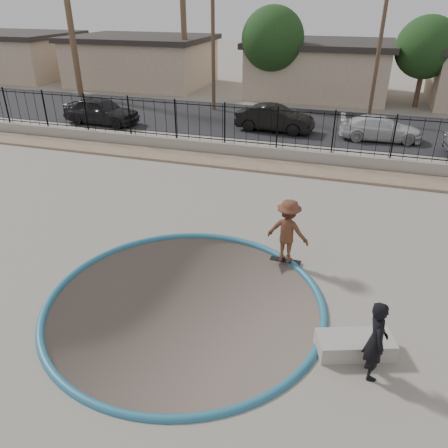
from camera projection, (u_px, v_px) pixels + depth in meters
name	position (u px, v px, depth m)	size (l,w,h in m)	color
ground	(281.00, 170.00, 22.43)	(120.00, 120.00, 2.20)	gray
bowl_pit	(185.00, 302.00, 10.93)	(6.84, 6.84, 1.80)	brown
coping_ring	(185.00, 302.00, 10.93)	(7.04, 7.04, 0.20)	#286782
rock_strip	(271.00, 166.00, 19.53)	(42.00, 1.60, 0.11)	#9B8266
retaining_wall	(276.00, 154.00, 20.34)	(42.00, 0.45, 0.60)	gray
fence	(277.00, 128.00, 19.79)	(40.00, 0.04, 1.80)	black
street	(298.00, 124.00, 26.14)	(90.00, 8.00, 0.04)	black
house_west_far	(16.00, 55.00, 40.71)	(10.60, 8.60, 3.90)	tan
house_west	(142.00, 60.00, 37.25)	(11.60, 8.60, 3.90)	tan
house_center	(319.00, 68.00, 33.26)	(10.60, 8.60, 3.90)	tan
utility_pole_left	(213.00, 34.00, 27.25)	(1.70, 0.24, 9.00)	#473323
utility_pole_mid	(381.00, 33.00, 24.47)	(1.70, 0.24, 9.50)	#473323
street_tree_left	(273.00, 39.00, 30.07)	(4.32, 4.32, 6.36)	#473323
street_tree_mid	(426.00, 48.00, 28.42)	(3.96, 3.96, 5.83)	#473323
skater	(288.00, 234.00, 12.15)	(1.20, 0.69, 1.86)	brown
skateboard	(285.00, 260.00, 12.55)	(0.89, 0.24, 0.08)	black
videographer	(376.00, 340.00, 8.47)	(0.64, 0.42, 1.76)	black
concrete_ledge	(355.00, 345.00, 9.32)	(1.60, 0.70, 0.40)	#A49C92
car_a	(101.00, 111.00, 25.79)	(1.82, 4.51, 1.54)	black
car_b	(275.00, 118.00, 24.38)	(1.50, 4.31, 1.42)	black
car_c	(381.00, 128.00, 22.93)	(1.71, 4.21, 1.22)	silver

